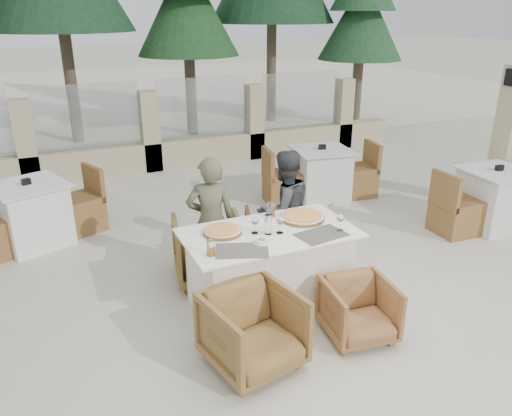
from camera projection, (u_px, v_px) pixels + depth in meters
name	position (u px, v px, depth m)	size (l,w,h in m)	color
ground	(267.00, 302.00, 4.91)	(80.00, 80.00, 0.00)	beige
sand_patch	(89.00, 95.00, 16.77)	(30.00, 16.00, 0.01)	beige
perimeter_wall_far	(150.00, 126.00, 8.68)	(10.00, 0.34, 1.60)	tan
lantern_pillar	(508.00, 139.00, 6.99)	(0.34, 0.34, 2.00)	#CAB98E
pine_centre	(187.00, 19.00, 10.66)	(2.20, 2.20, 5.00)	#214D24
pine_far_right	(361.00, 29.00, 11.68)	(1.98, 1.98, 4.50)	#234E2A
dining_table	(269.00, 269.00, 4.76)	(1.60, 0.90, 0.77)	white
placemat_near_left	(242.00, 250.00, 4.26)	(0.45, 0.30, 0.00)	#605A52
placemat_near_right	(321.00, 235.00, 4.56)	(0.45, 0.30, 0.00)	#5B564E
pizza_left	(223.00, 231.00, 4.58)	(0.36, 0.36, 0.05)	orange
pizza_right	(302.00, 216.00, 4.89)	(0.44, 0.44, 0.06)	orange
water_bottle	(268.00, 222.00, 4.53)	(0.07, 0.07, 0.23)	#A4C5D8
wine_glass_centre	(255.00, 224.00, 4.56)	(0.08, 0.08, 0.18)	white
wine_glass_near	(280.00, 224.00, 4.56)	(0.08, 0.08, 0.18)	silver
wine_glass_corner	(340.00, 221.00, 4.61)	(0.08, 0.08, 0.18)	silver
beer_glass_left	(211.00, 248.00, 4.15)	(0.07, 0.07, 0.14)	orange
beer_glass_right	(271.00, 209.00, 4.93)	(0.08, 0.08, 0.15)	orange
olive_dish	(262.00, 241.00, 4.39)	(0.11, 0.11, 0.04)	white
armchair_far_left	(209.00, 249.00, 5.27)	(0.71, 0.73, 0.67)	olive
armchair_far_right	(274.00, 235.00, 5.71)	(0.61, 0.63, 0.57)	brown
armchair_near_left	(253.00, 330.00, 3.95)	(0.68, 0.70, 0.64)	olive
armchair_near_right	(359.00, 310.00, 4.32)	(0.57, 0.58, 0.53)	#946235
diner_left	(211.00, 221.00, 5.07)	(0.50, 0.33, 1.36)	#54563F
diner_right	(284.00, 210.00, 5.38)	(0.65, 0.51, 1.34)	#373A3C
bg_table_a	(32.00, 215.00, 6.01)	(1.64, 0.82, 0.77)	white
bg_table_b	(321.00, 174.00, 7.49)	(1.64, 0.82, 0.77)	silver
bg_table_c	(494.00, 199.00, 6.52)	(1.64, 0.82, 0.77)	silver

